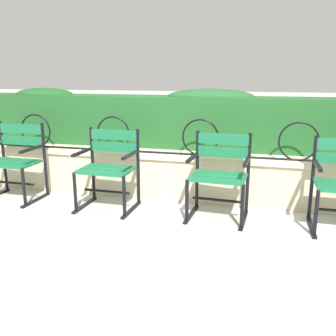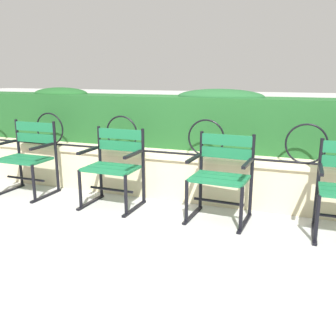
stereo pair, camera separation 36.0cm
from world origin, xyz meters
TOP-DOWN VIEW (x-y plane):
  - ground_plane at (0.00, 0.00)m, footprint 60.00×60.00m
  - stone_wall at (0.00, 0.87)m, footprint 7.38×0.41m
  - iron_arch_fence at (-0.27, 0.79)m, footprint 6.84×0.02m
  - hedge_row at (0.05, 1.33)m, footprint 7.23×0.58m
  - park_chair_leftmost at (-1.93, 0.39)m, footprint 0.63×0.53m
  - park_chair_centre_left at (-0.73, 0.37)m, footprint 0.61×0.53m
  - park_chair_centre_right at (0.47, 0.38)m, footprint 0.61×0.55m

SIDE VIEW (x-z plane):
  - ground_plane at x=0.00m, z-range 0.00..0.00m
  - stone_wall at x=0.00m, z-range 0.00..0.54m
  - park_chair_centre_right at x=0.47m, z-range 0.03..0.89m
  - park_chair_centre_left at x=-0.73m, z-range 0.03..0.89m
  - park_chair_leftmost at x=-1.93m, z-range 0.03..0.91m
  - iron_arch_fence at x=-0.27m, z-range 0.51..0.93m
  - hedge_row at x=0.05m, z-range 0.51..1.27m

